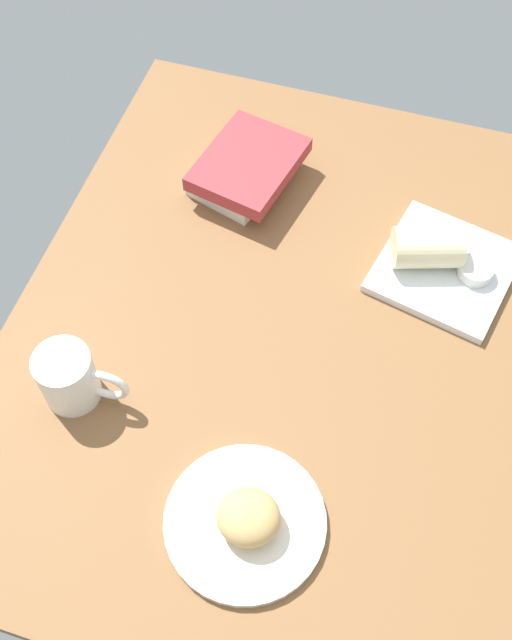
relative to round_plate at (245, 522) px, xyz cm
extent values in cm
cube|color=brown|center=(-32.37, -2.27, -2.70)|extent=(110.00, 90.00, 4.00)
cylinder|color=silver|center=(0.00, 0.00, 0.00)|extent=(22.67, 22.67, 1.40)
ellipsoid|color=tan|center=(0.24, 0.61, 3.46)|extent=(8.58, 9.11, 5.51)
cube|color=white|center=(-51.16, 19.15, 0.10)|extent=(25.40, 25.40, 1.60)
cylinder|color=silver|center=(-50.92, 23.92, 2.01)|extent=(5.89, 5.89, 2.23)
cylinder|color=#CE6630|center=(-50.92, 23.92, 2.83)|extent=(4.83, 4.83, 0.40)
cylinder|color=beige|center=(-51.36, 15.33, 4.42)|extent=(10.16, 12.89, 7.03)
cube|color=silver|center=(-60.63, -19.88, 1.10)|extent=(20.07, 17.39, 3.60)
cube|color=#A53338|center=(-60.43, -18.44, 4.34)|extent=(22.42, 19.13, 2.88)
cylinder|color=white|center=(-11.70, -31.29, 4.33)|extent=(8.64, 8.64, 10.07)
cylinder|color=#A97C49|center=(-11.70, -31.29, 8.77)|extent=(7.09, 7.09, 0.40)
torus|color=white|center=(-12.14, -25.32, 4.33)|extent=(1.72, 7.31, 7.24)
camera|label=1|loc=(30.65, 11.07, 104.90)|focal=42.98mm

